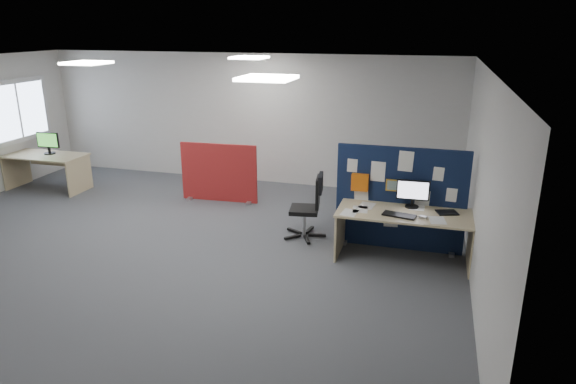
% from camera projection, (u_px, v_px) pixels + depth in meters
% --- Properties ---
extents(floor, '(9.00, 9.00, 0.00)m').
position_uv_depth(floor, '(169.00, 241.00, 8.09)').
color(floor, '#515359').
rests_on(floor, ground).
extents(ceiling, '(9.00, 7.00, 0.02)m').
position_uv_depth(ceiling, '(155.00, 65.00, 7.25)').
color(ceiling, white).
rests_on(ceiling, wall_back).
extents(wall_back, '(9.00, 0.02, 2.70)m').
position_uv_depth(wall_back, '(245.00, 119.00, 10.86)').
color(wall_back, silver).
rests_on(wall_back, floor).
extents(wall_right, '(0.02, 7.00, 2.70)m').
position_uv_depth(wall_right, '(481.00, 182.00, 6.48)').
color(wall_right, silver).
rests_on(wall_right, floor).
extents(window, '(0.06, 1.70, 1.30)m').
position_uv_depth(window, '(18.00, 111.00, 10.60)').
color(window, white).
rests_on(window, wall_left).
extents(ceiling_lights, '(4.10, 4.10, 0.04)m').
position_uv_depth(ceiling_lights, '(197.00, 65.00, 7.78)').
color(ceiling_lights, white).
rests_on(ceiling_lights, ceiling).
extents(navy_divider, '(1.90, 0.30, 1.57)m').
position_uv_depth(navy_divider, '(399.00, 199.00, 7.60)').
color(navy_divider, '#0E1833').
rests_on(navy_divider, floor).
extents(main_desk, '(1.89, 0.84, 0.73)m').
position_uv_depth(main_desk, '(404.00, 222.00, 7.32)').
color(main_desk, tan).
rests_on(main_desk, floor).
extents(monitor_main, '(0.47, 0.19, 0.41)m').
position_uv_depth(monitor_main, '(413.00, 192.00, 7.35)').
color(monitor_main, black).
rests_on(monitor_main, main_desk).
extents(keyboard, '(0.48, 0.27, 0.02)m').
position_uv_depth(keyboard, '(399.00, 215.00, 7.08)').
color(keyboard, black).
rests_on(keyboard, main_desk).
extents(mouse, '(0.11, 0.09, 0.03)m').
position_uv_depth(mouse, '(423.00, 217.00, 7.00)').
color(mouse, '#A4A4A9').
rests_on(mouse, main_desk).
extents(paper_tray, '(0.34, 0.30, 0.01)m').
position_uv_depth(paper_tray, '(447.00, 212.00, 7.20)').
color(paper_tray, black).
rests_on(paper_tray, main_desk).
extents(red_divider, '(1.50, 0.30, 1.12)m').
position_uv_depth(red_divider, '(219.00, 173.00, 9.77)').
color(red_divider, '#AA2A16').
rests_on(red_divider, floor).
extents(second_desk, '(1.60, 0.80, 0.73)m').
position_uv_depth(second_desk, '(48.00, 163.00, 10.50)').
color(second_desk, tan).
rests_on(second_desk, floor).
extents(monitor_second, '(0.49, 0.22, 0.44)m').
position_uv_depth(monitor_second, '(48.00, 142.00, 10.41)').
color(monitor_second, black).
rests_on(monitor_second, second_desk).
extents(office_chair, '(0.68, 0.68, 1.04)m').
position_uv_depth(office_chair, '(311.00, 202.00, 8.05)').
color(office_chair, black).
rests_on(office_chair, floor).
extents(desk_papers, '(1.44, 0.81, 0.00)m').
position_uv_depth(desk_papers, '(386.00, 211.00, 7.28)').
color(desk_papers, white).
rests_on(desk_papers, main_desk).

